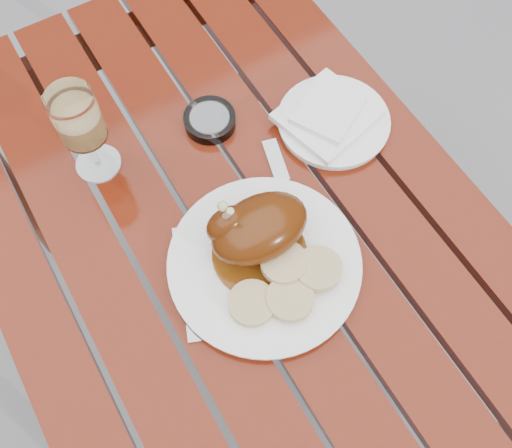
{
  "coord_description": "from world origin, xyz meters",
  "views": [
    {
      "loc": [
        -0.18,
        -0.38,
        1.61
      ],
      "look_at": [
        0.02,
        -0.03,
        0.78
      ],
      "focal_mm": 40.0,
      "sensor_mm": 36.0,
      "label": 1
    }
  ],
  "objects_px": {
    "side_plate": "(333,122)",
    "table": "(239,295)",
    "dinner_plate": "(264,264)",
    "ashtray": "(210,120)",
    "wine_glass": "(85,134)"
  },
  "relations": [
    {
      "from": "table",
      "to": "ashtray",
      "type": "bearing_deg",
      "value": 71.74
    },
    {
      "from": "ashtray",
      "to": "wine_glass",
      "type": "bearing_deg",
      "value": 173.1
    },
    {
      "from": "dinner_plate",
      "to": "side_plate",
      "type": "bearing_deg",
      "value": 34.61
    },
    {
      "from": "table",
      "to": "wine_glass",
      "type": "bearing_deg",
      "value": 123.4
    },
    {
      "from": "wine_glass",
      "to": "table",
      "type": "bearing_deg",
      "value": -56.6
    },
    {
      "from": "dinner_plate",
      "to": "side_plate",
      "type": "xyz_separation_m",
      "value": [
        0.25,
        0.18,
        -0.0
      ]
    },
    {
      "from": "table",
      "to": "ashtray",
      "type": "distance_m",
      "value": 0.44
    },
    {
      "from": "table",
      "to": "side_plate",
      "type": "bearing_deg",
      "value": 17.27
    },
    {
      "from": "ashtray",
      "to": "table",
      "type": "bearing_deg",
      "value": -108.26
    },
    {
      "from": "side_plate",
      "to": "table",
      "type": "bearing_deg",
      "value": -162.73
    },
    {
      "from": "table",
      "to": "dinner_plate",
      "type": "height_order",
      "value": "dinner_plate"
    },
    {
      "from": "wine_glass",
      "to": "ashtray",
      "type": "xyz_separation_m",
      "value": [
        0.21,
        -0.03,
        -0.08
      ]
    },
    {
      "from": "dinner_plate",
      "to": "ashtray",
      "type": "relative_size",
      "value": 3.28
    },
    {
      "from": "table",
      "to": "wine_glass",
      "type": "xyz_separation_m",
      "value": [
        -0.15,
        0.22,
        0.47
      ]
    },
    {
      "from": "table",
      "to": "ashtray",
      "type": "height_order",
      "value": "ashtray"
    }
  ]
}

